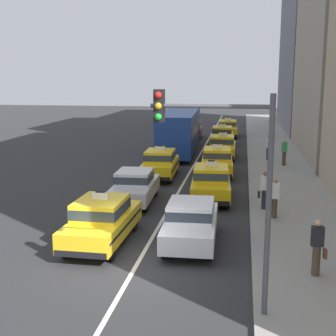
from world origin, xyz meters
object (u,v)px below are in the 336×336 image
taxi_right_second (211,182)px  pedestrian_mid_block (317,248)px  sedan_left_fifth (192,129)px  taxi_right_sixth (228,128)px  pedestrian_trailing (264,190)px  bus_left_fourth (180,130)px  sedan_right_nearest (191,221)px  taxi_right_third (217,161)px  taxi_left_nearest (102,220)px  taxi_right_fifth (222,135)px  taxi_right_fourth (223,146)px  pedestrian_far_corner (284,152)px  pedestrian_by_storefront (268,147)px  sedan_left_second (135,186)px  pedestrian_near_crosswalk (274,198)px  taxi_left_third (160,163)px  traffic_light_pole (228,166)px

taxi_right_second → pedestrian_mid_block: bearing=-67.0°
sedan_left_fifth → pedestrian_mid_block: pedestrian_mid_block is taller
taxi_right_sixth → pedestrian_trailing: size_ratio=2.73×
bus_left_fourth → pedestrian_mid_block: 23.75m
sedan_right_nearest → taxi_right_third: size_ratio=0.94×
taxi_left_nearest → taxi_right_fifth: (3.09, 25.07, 0.00)m
taxi_left_nearest → taxi_right_fourth: bearing=79.6°
taxi_right_fourth → pedestrian_far_corner: (4.13, -3.02, 0.16)m
bus_left_fourth → pedestrian_by_storefront: bearing=-24.8°
sedan_left_second → taxi_right_fourth: size_ratio=0.95×
bus_left_fourth → pedestrian_far_corner: bus_left_fourth is taller
sedan_right_nearest → taxi_right_fifth: taxi_right_fifth is taller
taxi_right_fourth → pedestrian_near_crosswalk: 15.23m
taxi_right_sixth → pedestrian_far_corner: bearing=-74.8°
taxi_right_fifth → taxi_right_fourth: bearing=-87.0°
pedestrian_mid_block → pedestrian_trailing: bearing=100.1°
pedestrian_by_storefront → pedestrian_trailing: 12.73m
taxi_left_nearest → pedestrian_trailing: size_ratio=2.71×
sedan_left_second → pedestrian_mid_block: pedestrian_mid_block is taller
taxi_left_third → pedestrian_by_storefront: 9.14m
taxi_right_fourth → traffic_light_pole: 23.37m
bus_left_fourth → pedestrian_near_crosswalk: 18.15m
taxi_right_fifth → pedestrian_by_storefront: taxi_right_fifth is taller
sedan_left_second → taxi_right_fourth: bearing=75.0°
sedan_right_nearest → taxi_right_third: taxi_right_third is taller
taxi_right_sixth → pedestrian_by_storefront: bearing=-76.3°
sedan_left_second → sedan_right_nearest: bearing=-57.6°
taxi_right_fifth → taxi_right_third: bearing=-88.7°
sedan_left_fifth → pedestrian_mid_block: bearing=-77.3°
sedan_left_second → pedestrian_far_corner: bearing=52.9°
sedan_left_second → sedan_left_fifth: same height
pedestrian_mid_block → pedestrian_by_storefront: size_ratio=0.98×
traffic_light_pole → pedestrian_mid_block: bearing=45.1°
bus_left_fourth → taxi_right_third: bus_left_fourth is taller
sedan_left_second → pedestrian_trailing: size_ratio=2.58×
pedestrian_trailing → taxi_right_fourth: bearing=100.0°
sedan_left_second → bus_left_fourth: bus_left_fourth is taller
pedestrian_by_storefront → sedan_left_fifth: bearing=119.0°
taxi_left_third → taxi_right_second: bearing=-54.0°
taxi_right_fourth → pedestrian_by_storefront: taxi_right_fourth is taller
taxi_left_third → taxi_right_second: (3.29, -4.53, 0.00)m
taxi_right_second → pedestrian_far_corner: bearing=64.9°
taxi_right_fourth → pedestrian_by_storefront: size_ratio=2.65×
sedan_right_nearest → pedestrian_far_corner: bearing=73.7°
taxi_right_fourth → pedestrian_near_crosswalk: taxi_right_fourth is taller
taxi_right_third → taxi_right_fifth: 12.53m
taxi_right_second → taxi_right_fifth: (-0.31, 18.36, 0.00)m
pedestrian_trailing → pedestrian_near_crosswalk: bearing=-74.1°
bus_left_fourth → taxi_right_fifth: bearing=54.8°
pedestrian_by_storefront → taxi_right_sixth: bearing=103.7°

